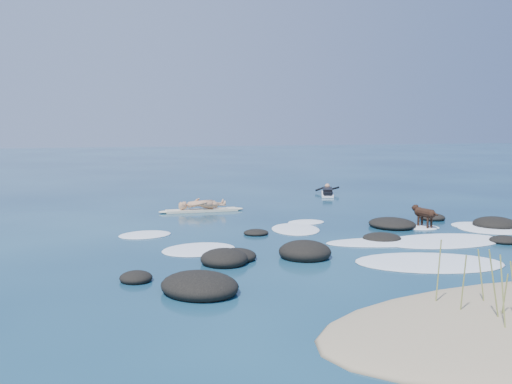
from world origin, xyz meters
name	(u,v)px	position (x,y,z in m)	size (l,w,h in m)	color
ground	(342,234)	(0.00, 0.00, 0.00)	(160.00, 160.00, 0.00)	#0A2642
reef_rocks	(371,243)	(-0.09, -1.90, 0.10)	(14.23, 7.71, 0.55)	black
breaking_foam	(387,241)	(0.74, -1.35, 0.01)	(12.94, 8.34, 0.12)	white
standing_surfer_rig	(202,192)	(-2.94, 5.86, 0.74)	(3.28, 0.66, 1.87)	#F1E6C1
paddling_surfer_rig	(328,192)	(3.94, 9.20, 0.16)	(1.68, 2.57, 0.46)	white
dog	(424,213)	(2.94, 0.11, 0.50)	(0.41, 1.18, 0.75)	black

